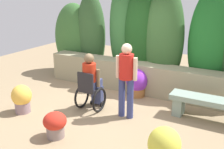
% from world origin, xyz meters
% --- Properties ---
extents(ground_plane, '(12.72, 12.72, 0.00)m').
position_xyz_m(ground_plane, '(0.00, 0.00, 0.00)').
color(ground_plane, '#998160').
extents(stone_retaining_wall, '(5.12, 0.52, 0.79)m').
position_xyz_m(stone_retaining_wall, '(0.00, 1.49, 0.40)').
color(stone_retaining_wall, gray).
rests_on(stone_retaining_wall, ground).
extents(hedge_backdrop, '(6.54, 1.08, 3.17)m').
position_xyz_m(hedge_backdrop, '(0.19, 2.13, 1.35)').
color(hedge_backdrop, '#3B6D32').
rests_on(hedge_backdrop, ground).
extents(stone_bench, '(1.69, 0.43, 0.50)m').
position_xyz_m(stone_bench, '(2.15, 0.64, 0.34)').
color(stone_bench, gray).
rests_on(stone_bench, ground).
extents(person_in_wheelchair, '(0.53, 0.66, 1.33)m').
position_xyz_m(person_in_wheelchair, '(-0.35, -0.09, 0.62)').
color(person_in_wheelchair, black).
rests_on(person_in_wheelchair, ground).
extents(person_standing_companion, '(0.49, 0.30, 1.62)m').
position_xyz_m(person_standing_companion, '(0.52, -0.06, 0.93)').
color(person_standing_companion, navy).
rests_on(person_standing_companion, ground).
extents(flower_pot_purple_near, '(0.51, 0.51, 0.72)m').
position_xyz_m(flower_pot_purple_near, '(1.84, -1.42, 0.38)').
color(flower_pot_purple_near, '#AD5740').
rests_on(flower_pot_purple_near, ground).
extents(flower_pot_terracotta_by_wall, '(0.45, 0.45, 0.64)m').
position_xyz_m(flower_pot_terracotta_by_wall, '(-1.61, -0.98, 0.34)').
color(flower_pot_terracotta_by_wall, gray).
rests_on(flower_pot_terracotta_by_wall, ground).
extents(flower_pot_red_accent, '(0.44, 0.44, 0.50)m').
position_xyz_m(flower_pot_red_accent, '(-0.25, -1.47, 0.27)').
color(flower_pot_red_accent, gray).
rests_on(flower_pot_red_accent, ground).
extents(flower_pot_small_foreground, '(0.55, 0.55, 0.72)m').
position_xyz_m(flower_pot_small_foreground, '(0.23, 1.17, 0.35)').
color(flower_pot_small_foreground, '#A96B38').
rests_on(flower_pot_small_foreground, ground).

